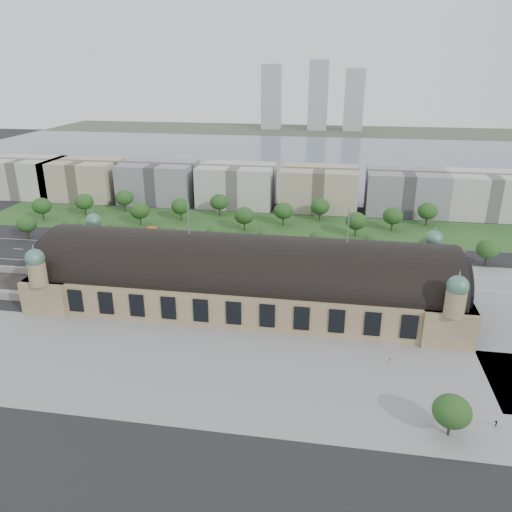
% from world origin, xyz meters
% --- Properties ---
extents(ground, '(900.00, 900.00, 0.00)m').
position_xyz_m(ground, '(0.00, 0.00, 0.00)').
color(ground, black).
rests_on(ground, ground).
extents(station, '(150.00, 48.40, 44.30)m').
position_xyz_m(station, '(0.00, 0.00, 10.28)').
color(station, tan).
rests_on(station, ground).
extents(plaza_south, '(190.00, 48.00, 0.12)m').
position_xyz_m(plaza_south, '(10.00, -44.00, 0.00)').
color(plaza_south, gray).
rests_on(plaza_south, ground).
extents(road_slab, '(260.00, 26.00, 0.10)m').
position_xyz_m(road_slab, '(-20.00, 38.00, 0.00)').
color(road_slab, black).
rests_on(road_slab, ground).
extents(grass_belt, '(300.00, 45.00, 0.10)m').
position_xyz_m(grass_belt, '(-15.00, 93.00, 0.00)').
color(grass_belt, '#295020').
rests_on(grass_belt, ground).
extents(petrol_station, '(14.00, 13.00, 5.05)m').
position_xyz_m(petrol_station, '(-53.91, 65.28, 2.95)').
color(petrol_station, '#ED4F0D').
rests_on(petrol_station, ground).
extents(lake, '(700.00, 320.00, 0.08)m').
position_xyz_m(lake, '(0.00, 298.00, 0.00)').
color(lake, slate).
rests_on(lake, ground).
extents(far_shore, '(700.00, 120.00, 0.14)m').
position_xyz_m(far_shore, '(0.00, 498.00, 0.00)').
color(far_shore, '#44513D').
rests_on(far_shore, ground).
extents(far_tower_left, '(24.00, 24.00, 80.00)m').
position_xyz_m(far_tower_left, '(-60.00, 508.00, 40.00)').
color(far_tower_left, '#9EA8B2').
rests_on(far_tower_left, ground).
extents(far_tower_mid, '(24.00, 24.00, 85.00)m').
position_xyz_m(far_tower_mid, '(0.00, 508.00, 42.50)').
color(far_tower_mid, '#9EA8B2').
rests_on(far_tower_mid, ground).
extents(far_tower_right, '(24.00, 24.00, 75.00)m').
position_xyz_m(far_tower_right, '(45.00, 508.00, 37.50)').
color(far_tower_right, '#9EA8B2').
rests_on(far_tower_right, ground).
extents(office_0, '(45.00, 32.00, 24.00)m').
position_xyz_m(office_0, '(-170.00, 133.00, 12.00)').
color(office_0, '#BAB9B0').
rests_on(office_0, ground).
extents(office_1, '(45.00, 32.00, 24.00)m').
position_xyz_m(office_1, '(-130.00, 133.00, 12.00)').
color(office_1, tan).
rests_on(office_1, ground).
extents(office_2, '(45.00, 32.00, 24.00)m').
position_xyz_m(office_2, '(-80.00, 133.00, 12.00)').
color(office_2, gray).
rests_on(office_2, ground).
extents(office_3, '(45.00, 32.00, 24.00)m').
position_xyz_m(office_3, '(-30.00, 133.00, 12.00)').
color(office_3, '#BAB9B0').
rests_on(office_3, ground).
extents(office_4, '(45.00, 32.00, 24.00)m').
position_xyz_m(office_4, '(20.00, 133.00, 12.00)').
color(office_4, tan).
rests_on(office_4, ground).
extents(office_5, '(45.00, 32.00, 24.00)m').
position_xyz_m(office_5, '(70.00, 133.00, 12.00)').
color(office_5, gray).
rests_on(office_5, ground).
extents(office_6, '(45.00, 32.00, 24.00)m').
position_xyz_m(office_6, '(115.00, 133.00, 12.00)').
color(office_6, '#BAB9B0').
rests_on(office_6, ground).
extents(tree_row_0, '(9.60, 9.60, 11.52)m').
position_xyz_m(tree_row_0, '(-120.00, 53.00, 7.43)').
color(tree_row_0, '#2D2116').
rests_on(tree_row_0, ground).
extents(tree_row_1, '(9.60, 9.60, 11.52)m').
position_xyz_m(tree_row_1, '(-96.00, 53.00, 7.43)').
color(tree_row_1, '#2D2116').
rests_on(tree_row_1, ground).
extents(tree_row_2, '(9.60, 9.60, 11.52)m').
position_xyz_m(tree_row_2, '(-72.00, 53.00, 7.43)').
color(tree_row_2, '#2D2116').
rests_on(tree_row_2, ground).
extents(tree_row_3, '(9.60, 9.60, 11.52)m').
position_xyz_m(tree_row_3, '(-48.00, 53.00, 7.43)').
color(tree_row_3, '#2D2116').
rests_on(tree_row_3, ground).
extents(tree_row_4, '(9.60, 9.60, 11.52)m').
position_xyz_m(tree_row_4, '(-24.00, 53.00, 7.43)').
color(tree_row_4, '#2D2116').
rests_on(tree_row_4, ground).
extents(tree_row_5, '(9.60, 9.60, 11.52)m').
position_xyz_m(tree_row_5, '(0.00, 53.00, 7.43)').
color(tree_row_5, '#2D2116').
rests_on(tree_row_5, ground).
extents(tree_row_6, '(9.60, 9.60, 11.52)m').
position_xyz_m(tree_row_6, '(24.00, 53.00, 7.43)').
color(tree_row_6, '#2D2116').
rests_on(tree_row_6, ground).
extents(tree_row_7, '(9.60, 9.60, 11.52)m').
position_xyz_m(tree_row_7, '(48.00, 53.00, 7.43)').
color(tree_row_7, '#2D2116').
rests_on(tree_row_7, ground).
extents(tree_row_8, '(9.60, 9.60, 11.52)m').
position_xyz_m(tree_row_8, '(72.00, 53.00, 7.43)').
color(tree_row_8, '#2D2116').
rests_on(tree_row_8, ground).
extents(tree_row_9, '(9.60, 9.60, 11.52)m').
position_xyz_m(tree_row_9, '(96.00, 53.00, 7.43)').
color(tree_row_9, '#2D2116').
rests_on(tree_row_9, ground).
extents(tree_belt_0, '(10.40, 10.40, 12.48)m').
position_xyz_m(tree_belt_0, '(-130.00, 83.00, 8.05)').
color(tree_belt_0, '#2D2116').
rests_on(tree_belt_0, ground).
extents(tree_belt_1, '(10.40, 10.40, 12.48)m').
position_xyz_m(tree_belt_1, '(-111.00, 95.00, 8.05)').
color(tree_belt_1, '#2D2116').
rests_on(tree_belt_1, ground).
extents(tree_belt_2, '(10.40, 10.40, 12.48)m').
position_xyz_m(tree_belt_2, '(-92.00, 107.00, 8.05)').
color(tree_belt_2, '#2D2116').
rests_on(tree_belt_2, ground).
extents(tree_belt_3, '(10.40, 10.40, 12.48)m').
position_xyz_m(tree_belt_3, '(-73.00, 83.00, 8.05)').
color(tree_belt_3, '#2D2116').
rests_on(tree_belt_3, ground).
extents(tree_belt_4, '(10.40, 10.40, 12.48)m').
position_xyz_m(tree_belt_4, '(-54.00, 95.00, 8.05)').
color(tree_belt_4, '#2D2116').
rests_on(tree_belt_4, ground).
extents(tree_belt_5, '(10.40, 10.40, 12.48)m').
position_xyz_m(tree_belt_5, '(-35.00, 107.00, 8.05)').
color(tree_belt_5, '#2D2116').
rests_on(tree_belt_5, ground).
extents(tree_belt_6, '(10.40, 10.40, 12.48)m').
position_xyz_m(tree_belt_6, '(-16.00, 83.00, 8.05)').
color(tree_belt_6, '#2D2116').
rests_on(tree_belt_6, ground).
extents(tree_belt_7, '(10.40, 10.40, 12.48)m').
position_xyz_m(tree_belt_7, '(3.00, 95.00, 8.05)').
color(tree_belt_7, '#2D2116').
rests_on(tree_belt_7, ground).
extents(tree_belt_8, '(10.40, 10.40, 12.48)m').
position_xyz_m(tree_belt_8, '(22.00, 107.00, 8.05)').
color(tree_belt_8, '#2D2116').
rests_on(tree_belt_8, ground).
extents(tree_belt_9, '(10.40, 10.40, 12.48)m').
position_xyz_m(tree_belt_9, '(41.00, 83.00, 8.05)').
color(tree_belt_9, '#2D2116').
rests_on(tree_belt_9, ground).
extents(tree_belt_10, '(10.40, 10.40, 12.48)m').
position_xyz_m(tree_belt_10, '(60.00, 95.00, 8.05)').
color(tree_belt_10, '#2D2116').
rests_on(tree_belt_10, ground).
extents(tree_belt_11, '(10.40, 10.40, 12.48)m').
position_xyz_m(tree_belt_11, '(79.00, 107.00, 8.05)').
color(tree_belt_11, '#2D2116').
rests_on(tree_belt_11, ground).
extents(tree_plaza_s, '(9.00, 9.00, 10.64)m').
position_xyz_m(tree_plaza_s, '(60.00, -60.00, 6.80)').
color(tree_plaza_s, '#2D2116').
rests_on(tree_plaza_s, ground).
extents(traffic_car_0, '(3.96, 1.80, 1.32)m').
position_xyz_m(traffic_car_0, '(-92.34, 36.01, 0.66)').
color(traffic_car_0, silver).
rests_on(traffic_car_0, ground).
extents(traffic_car_1, '(4.37, 1.67, 1.42)m').
position_xyz_m(traffic_car_1, '(-88.94, 39.26, 0.71)').
color(traffic_car_1, '#999AA1').
rests_on(traffic_car_1, ground).
extents(traffic_car_2, '(5.83, 3.05, 1.57)m').
position_xyz_m(traffic_car_2, '(-49.08, 30.03, 0.78)').
color(traffic_car_2, black).
rests_on(traffic_car_2, ground).
extents(traffic_car_3, '(4.56, 2.12, 1.29)m').
position_xyz_m(traffic_car_3, '(-20.14, 48.80, 0.65)').
color(traffic_car_3, maroon).
rests_on(traffic_car_3, ground).
extents(traffic_car_4, '(3.89, 1.71, 1.30)m').
position_xyz_m(traffic_car_4, '(3.61, 36.55, 0.65)').
color(traffic_car_4, '#182444').
rests_on(traffic_car_4, ground).
extents(traffic_car_5, '(4.65, 1.72, 1.52)m').
position_xyz_m(traffic_car_5, '(42.66, 46.72, 0.76)').
color(traffic_car_5, '#515458').
rests_on(traffic_car_5, ground).
extents(traffic_car_6, '(5.11, 2.88, 1.35)m').
position_xyz_m(traffic_car_6, '(61.20, 28.08, 0.67)').
color(traffic_car_6, silver).
rests_on(traffic_car_6, ground).
extents(parked_car_0, '(4.68, 2.98, 1.46)m').
position_xyz_m(parked_car_0, '(-80.00, 21.00, 0.73)').
color(parked_car_0, black).
rests_on(parked_car_0, ground).
extents(parked_car_1, '(5.92, 4.50, 1.49)m').
position_xyz_m(parked_car_1, '(-49.13, 25.00, 0.75)').
color(parked_car_1, maroon).
rests_on(parked_car_1, ground).
extents(parked_car_2, '(4.81, 3.38, 1.29)m').
position_xyz_m(parked_car_2, '(-61.63, 21.00, 0.65)').
color(parked_car_2, '#192346').
rests_on(parked_car_2, ground).
extents(parked_car_3, '(4.46, 3.31, 1.41)m').
position_xyz_m(parked_car_3, '(-54.93, 21.00, 0.71)').
color(parked_car_3, '#565A5D').
rests_on(parked_car_3, ground).
extents(parked_car_4, '(4.06, 2.85, 1.27)m').
position_xyz_m(parked_car_4, '(-30.48, 21.00, 0.63)').
color(parked_car_4, silver).
rests_on(parked_car_4, ground).
extents(parked_car_5, '(5.78, 5.14, 1.49)m').
position_xyz_m(parked_car_5, '(-37.95, 25.00, 0.74)').
color(parked_car_5, gray).
rests_on(parked_car_5, ground).
extents(parked_car_6, '(4.89, 3.69, 1.32)m').
position_xyz_m(parked_car_6, '(-28.59, 24.19, 0.66)').
color(parked_car_6, black).
rests_on(parked_car_6, ground).
extents(bus_west, '(13.31, 4.37, 3.64)m').
position_xyz_m(bus_west, '(-24.87, 27.00, 1.82)').
color(bus_west, red).
rests_on(bus_west, ground).
extents(bus_mid, '(12.76, 4.11, 3.49)m').
position_xyz_m(bus_mid, '(-1.01, 27.67, 1.75)').
color(bus_mid, silver).
rests_on(bus_mid, ground).
extents(bus_east, '(12.22, 3.27, 3.38)m').
position_xyz_m(bus_east, '(33.26, 27.90, 1.69)').
color(bus_east, beige).
rests_on(bus_east, ground).
extents(pedestrian_0, '(0.89, 0.71, 1.59)m').
position_xyz_m(pedestrian_0, '(48.81, -31.40, 0.80)').
color(pedestrian_0, gray).
rests_on(pedestrian_0, ground).
extents(pedestrian_4, '(1.10, 1.19, 1.76)m').
position_xyz_m(pedestrian_4, '(71.81, -55.23, 0.88)').
color(pedestrian_4, gray).
rests_on(pedestrian_4, ground).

